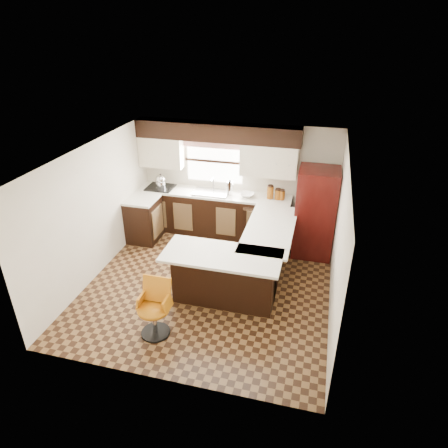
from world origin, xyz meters
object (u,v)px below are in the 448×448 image
(peninsula_long, at_px, (266,251))
(bar_chair, at_px, (153,310))
(refrigerator, at_px, (315,213))
(peninsula_return, at_px, (225,277))

(peninsula_long, bearing_deg, bar_chair, -123.21)
(refrigerator, relative_size, bar_chair, 1.99)
(peninsula_long, xyz_separation_m, peninsula_return, (-0.53, -0.97, 0.00))
(peninsula_return, height_order, bar_chair, peninsula_return)
(refrigerator, height_order, bar_chair, refrigerator)
(peninsula_return, bearing_deg, refrigerator, 55.47)
(bar_chair, bearing_deg, peninsula_long, 56.59)
(refrigerator, xyz_separation_m, bar_chair, (-2.13, -2.99, -0.44))
(refrigerator, bearing_deg, peninsula_return, -124.53)
(peninsula_return, relative_size, refrigerator, 0.93)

